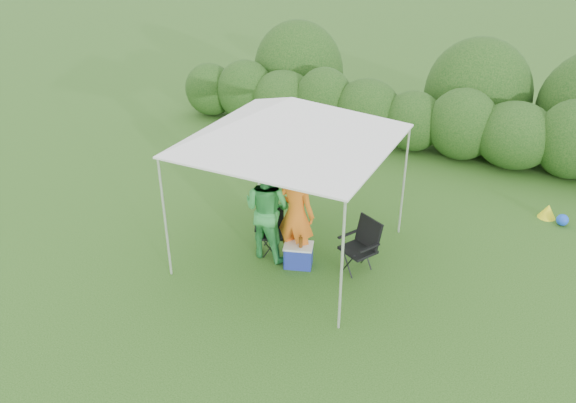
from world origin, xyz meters
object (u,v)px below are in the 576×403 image
at_px(cooler, 298,255).
at_px(man, 296,215).
at_px(chair_left, 270,226).
at_px(chair_right, 362,242).
at_px(woman, 268,209).
at_px(canopy, 292,120).

bearing_deg(cooler, man, 114.00).
distance_m(chair_left, cooler, 0.76).
distance_m(chair_right, woman, 1.68).
distance_m(chair_right, chair_left, 1.66).
xyz_separation_m(chair_right, man, (-1.09, -0.26, 0.38)).
xyz_separation_m(canopy, woman, (-0.34, -0.24, -1.56)).
xyz_separation_m(canopy, chair_left, (-0.38, -0.09, -1.99)).
bearing_deg(chair_right, man, -138.28).
relative_size(man, cooler, 3.15).
bearing_deg(canopy, man, -49.72).
bearing_deg(woman, man, -170.28).
xyz_separation_m(man, woman, (-0.52, -0.03, 0.01)).
xyz_separation_m(chair_right, chair_left, (-1.65, -0.15, -0.05)).
relative_size(chair_left, cooler, 1.46).
height_order(woman, cooler, woman).
height_order(chair_left, woman, woman).
bearing_deg(canopy, chair_right, 2.45).
xyz_separation_m(chair_right, woman, (-1.61, -0.30, 0.38)).
distance_m(canopy, chair_left, 2.03).
bearing_deg(chair_right, cooler, -130.41).
height_order(man, cooler, man).
bearing_deg(woman, chair_left, -69.12).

